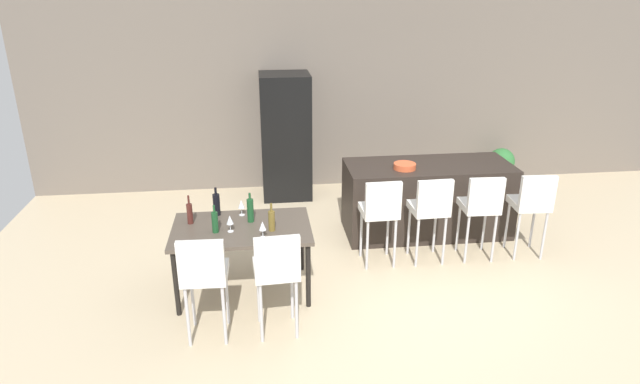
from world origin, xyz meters
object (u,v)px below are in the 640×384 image
at_px(bar_chair_middle, 430,206).
at_px(wine_glass_far, 230,220).
at_px(wine_bottle_inner, 190,213).
at_px(potted_plant, 501,164).
at_px(bar_chair_right, 481,204).
at_px(wine_glass_corner, 241,204).
at_px(wine_glass_near, 263,226).
at_px(fruit_bowl, 405,166).
at_px(dining_chair_far, 277,267).
at_px(bar_chair_left, 380,209).
at_px(wine_bottle_right, 272,220).
at_px(kitchen_island, 427,199).
at_px(dining_table, 242,233).
at_px(refrigerator, 286,136).
at_px(dining_chair_near, 204,272).
at_px(wine_bottle_end, 217,204).
at_px(wine_bottle_left, 250,210).
at_px(bar_chair_far, 532,202).
at_px(wine_bottle_middle, 215,222).

xyz_separation_m(bar_chair_middle, wine_glass_far, (-2.21, -0.48, 0.17)).
distance_m(wine_bottle_inner, potted_plant, 5.22).
bearing_deg(wine_glass_far, bar_chair_right, 9.74).
height_order(wine_glass_corner, potted_plant, wine_glass_corner).
height_order(wine_glass_near, fruit_bowl, fruit_bowl).
height_order(dining_chair_far, wine_glass_far, dining_chair_far).
height_order(bar_chair_left, wine_bottle_right, bar_chair_left).
height_order(kitchen_island, fruit_bowl, fruit_bowl).
height_order(bar_chair_right, dining_table, bar_chair_right).
bearing_deg(bar_chair_middle, kitchen_island, 74.44).
height_order(wine_bottle_right, wine_glass_corner, wine_bottle_right).
bearing_deg(refrigerator, potted_plant, -0.17).
distance_m(kitchen_island, dining_chair_near, 3.33).
xyz_separation_m(wine_bottle_end, wine_bottle_inner, (-0.26, -0.19, -0.01)).
relative_size(wine_bottle_left, wine_glass_far, 1.82).
relative_size(dining_chair_far, refrigerator, 0.57).
distance_m(dining_chair_near, wine_glass_far, 0.76).
xyz_separation_m(wine_bottle_inner, wine_bottle_right, (0.83, -0.27, -0.00)).
relative_size(bar_chair_left, wine_bottle_left, 3.31).
bearing_deg(dining_chair_near, wine_glass_corner, 73.87).
xyz_separation_m(bar_chair_left, wine_bottle_left, (-1.44, -0.26, 0.17)).
height_order(bar_chair_far, wine_bottle_end, same).
relative_size(bar_chair_right, potted_plant, 1.72).
height_order(kitchen_island, potted_plant, kitchen_island).
xyz_separation_m(wine_bottle_right, wine_glass_far, (-0.41, 0.02, 0.01)).
relative_size(bar_chair_left, bar_chair_far, 1.00).
distance_m(kitchen_island, wine_bottle_left, 2.51).
distance_m(bar_chair_middle, wine_bottle_middle, 2.41).
relative_size(bar_chair_right, wine_bottle_right, 3.60).
xyz_separation_m(bar_chair_left, fruit_bowl, (0.45, 0.68, 0.26)).
bearing_deg(dining_chair_near, refrigerator, 75.06).
xyz_separation_m(bar_chair_left, wine_bottle_middle, (-1.78, -0.48, 0.15)).
height_order(wine_bottle_end, fruit_bowl, wine_bottle_end).
relative_size(wine_bottle_left, potted_plant, 0.52).
bearing_deg(bar_chair_far, potted_plant, 73.22).
height_order(wine_bottle_middle, wine_glass_near, wine_bottle_middle).
bearing_deg(wine_bottle_inner, wine_glass_corner, 15.63).
xyz_separation_m(bar_chair_middle, dining_chair_far, (-1.79, -1.19, 0.00)).
xyz_separation_m(wine_bottle_inner, wine_glass_near, (0.73, -0.43, 0.01)).
bearing_deg(refrigerator, bar_chair_far, -40.80).
bearing_deg(wine_glass_far, wine_glass_corner, 74.84).
bearing_deg(wine_bottle_right, wine_bottle_middle, 177.55).
distance_m(kitchen_island, refrigerator, 2.34).
bearing_deg(wine_bottle_end, dining_chair_far, -63.11).
relative_size(bar_chair_left, wine_glass_far, 6.03).
xyz_separation_m(wine_bottle_end, wine_glass_near, (0.47, -0.61, 0.00)).
xyz_separation_m(bar_chair_middle, wine_bottle_right, (-1.80, -0.50, 0.15)).
relative_size(wine_glass_near, potted_plant, 0.28).
height_order(bar_chair_middle, wine_bottle_right, bar_chair_middle).
height_order(dining_chair_near, wine_bottle_inner, dining_chair_near).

